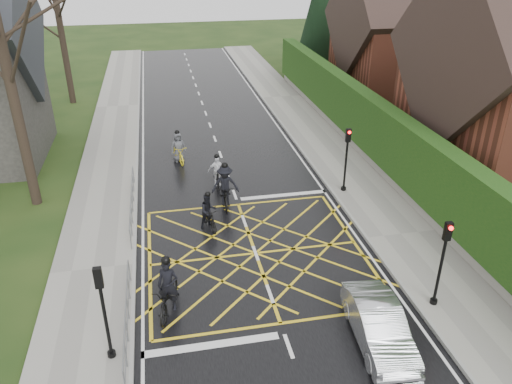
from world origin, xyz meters
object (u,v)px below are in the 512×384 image
object	(u,v)px
cyclist_rear	(169,293)
car	(379,326)
cyclist_back	(209,214)
cyclist_lead	(179,151)
cyclist_front	(217,174)
cyclist_mid	(225,190)

from	to	relation	value
cyclist_rear	car	xyz separation A→B (m)	(6.01, -2.69, -0.04)
cyclist_back	cyclist_lead	xyz separation A→B (m)	(-0.80, 7.20, -0.01)
cyclist_rear	cyclist_front	bearing A→B (deg)	89.08
cyclist_front	cyclist_lead	bearing A→B (deg)	121.39
cyclist_mid	cyclist_lead	world-z (taller)	cyclist_mid
cyclist_back	car	size ratio (longest dim) A/B	0.45
cyclist_front	cyclist_lead	xyz separation A→B (m)	(-1.67, 3.33, 0.01)
cyclist_back	cyclist_mid	xyz separation A→B (m)	(0.97, 1.86, 0.13)
car	cyclist_back	bearing A→B (deg)	123.41
cyclist_lead	car	bearing A→B (deg)	-83.48
cyclist_back	cyclist_front	size ratio (longest dim) A/B	1.02
car	cyclist_lead	bearing A→B (deg)	113.29
cyclist_rear	car	size ratio (longest dim) A/B	0.59
cyclist_mid	cyclist_front	distance (m)	2.02
car	cyclist_mid	bearing A→B (deg)	113.39
cyclist_front	cyclist_rear	bearing A→B (deg)	-102.36
cyclist_mid	cyclist_lead	bearing A→B (deg)	113.27
cyclist_front	cyclist_back	bearing A→B (deg)	-97.84
cyclist_rear	cyclist_back	world-z (taller)	cyclist_rear
cyclist_back	cyclist_lead	bearing A→B (deg)	81.84
cyclist_back	car	xyz separation A→B (m)	(4.16, -7.62, -0.00)
cyclist_front	cyclist_lead	size ratio (longest dim) A/B	0.87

